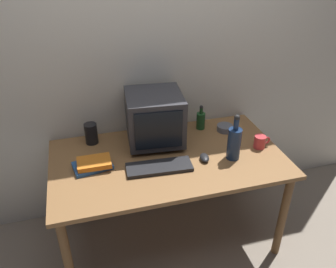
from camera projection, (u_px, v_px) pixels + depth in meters
name	position (u px, v px, depth m)	size (l,w,h in m)	color
ground_plane	(168.00, 234.00, 2.68)	(6.00, 6.00, 0.00)	gray
back_wall	(150.00, 59.00, 2.45)	(4.00, 0.08, 2.50)	silver
desk	(168.00, 167.00, 2.35)	(1.55, 0.86, 0.73)	olive
crt_monitor	(155.00, 118.00, 2.38)	(0.41, 0.42, 0.37)	#333338
keyboard	(159.00, 167.00, 2.19)	(0.42, 0.15, 0.02)	black
computer_mouse	(204.00, 158.00, 2.27)	(0.06, 0.10, 0.04)	black
bottle_tall	(234.00, 142.00, 2.24)	(0.09, 0.09, 0.32)	navy
bottle_short	(201.00, 120.00, 2.61)	(0.07, 0.07, 0.20)	#1E4C23
book_stack	(93.00, 164.00, 2.19)	(0.26, 0.20, 0.06)	#28569E
mug	(260.00, 142.00, 2.39)	(0.12, 0.08, 0.09)	#CC383D
cd_spindle	(225.00, 128.00, 2.60)	(0.12, 0.12, 0.04)	#595B66
metal_canister	(91.00, 134.00, 2.43)	(0.09, 0.09, 0.15)	black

